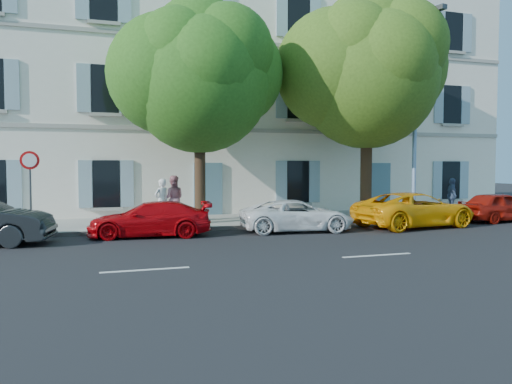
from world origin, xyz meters
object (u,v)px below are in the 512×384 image
object	(u,v)px
car_yellow_supercar	(414,210)
pedestrian_c	(452,196)
car_white_coupe	(297,216)
car_red_coupe	(150,219)
street_lamp	(418,102)
road_sign	(30,173)
tree_right	(367,78)
pedestrian_a	(162,201)
tree_left	(199,83)
pedestrian_b	(173,199)
car_red_hatchback	(500,207)

from	to	relation	value
car_yellow_supercar	pedestrian_c	size ratio (longest dim) A/B	2.92
car_white_coupe	pedestrian_c	bearing A→B (deg)	-68.99
car_red_coupe	pedestrian_c	distance (m)	13.91
car_red_coupe	street_lamp	xyz separation A→B (m)	(11.28, 1.24, 4.45)
road_sign	street_lamp	distance (m)	15.39
tree_right	pedestrian_a	world-z (taller)	tree_right
car_white_coupe	tree_right	xyz separation A→B (m)	(4.17, 2.34, 5.51)
tree_left	pedestrian_c	bearing A→B (deg)	-0.46
tree_right	pedestrian_a	bearing A→B (deg)	176.64
pedestrian_b	pedestrian_c	world-z (taller)	pedestrian_b
car_red_hatchback	pedestrian_c	xyz separation A→B (m)	(-0.78, 2.02, 0.35)
car_white_coupe	pedestrian_b	bearing A→B (deg)	57.73
car_red_hatchback	pedestrian_a	xyz separation A→B (m)	(-13.83, 2.59, 0.38)
car_yellow_supercar	street_lamp	bearing A→B (deg)	-44.70
tree_right	street_lamp	size ratio (longest dim) A/B	1.07
street_lamp	pedestrian_b	world-z (taller)	street_lamp
tree_left	pedestrian_c	size ratio (longest dim) A/B	5.03
car_red_coupe	pedestrian_a	distance (m)	2.71
tree_left	street_lamp	xyz separation A→B (m)	(9.16, -0.86, -0.50)
car_yellow_supercar	pedestrian_c	bearing A→B (deg)	-64.09
car_yellow_supercar	road_sign	bearing A→B (deg)	73.51
tree_left	road_sign	xyz separation A→B (m)	(-5.94, -0.48, -3.43)
car_white_coupe	car_red_hatchback	xyz separation A→B (m)	(9.36, 0.26, 0.06)
tree_left	pedestrian_c	distance (m)	12.49
car_white_coupe	pedestrian_a	size ratio (longest dim) A/B	2.39
road_sign	tree_right	bearing A→B (deg)	2.00
car_red_hatchback	car_red_coupe	bearing A→B (deg)	85.85
tree_left	street_lamp	bearing A→B (deg)	-5.35
pedestrian_c	car_red_hatchback	bearing A→B (deg)	-138.71
road_sign	car_white_coupe	bearing A→B (deg)	-11.82
tree_left	pedestrian_b	xyz separation A→B (m)	(-0.93, 0.80, -4.47)
car_white_coupe	road_sign	xyz separation A→B (m)	(-9.00, 1.88, 1.54)
pedestrian_b	pedestrian_c	size ratio (longest dim) A/B	1.10
car_white_coupe	car_yellow_supercar	bearing A→B (deg)	-86.83
pedestrian_a	car_white_coupe	bearing A→B (deg)	116.73
car_red_hatchback	pedestrian_b	world-z (taller)	pedestrian_b
road_sign	pedestrian_c	distance (m)	17.62
car_yellow_supercar	tree_right	world-z (taller)	tree_right
tree_left	road_sign	size ratio (longest dim) A/B	3.08
tree_left	car_white_coupe	bearing A→B (deg)	-37.72
pedestrian_a	pedestrian_c	xyz separation A→B (m)	(13.04, -0.58, -0.03)
car_red_hatchback	tree_left	distance (m)	13.52
car_white_coupe	tree_left	bearing A→B (deg)	58.45
car_red_coupe	road_sign	bearing A→B (deg)	-105.59
pedestrian_a	car_red_coupe	bearing A→B (deg)	43.86
car_red_hatchback	pedestrian_c	distance (m)	2.19
car_red_hatchback	car_white_coupe	bearing A→B (deg)	87.48
car_white_coupe	pedestrian_a	xyz separation A→B (m)	(-4.47, 2.85, 0.44)
road_sign	street_lamp	world-z (taller)	street_lamp
car_red_coupe	road_sign	distance (m)	4.42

